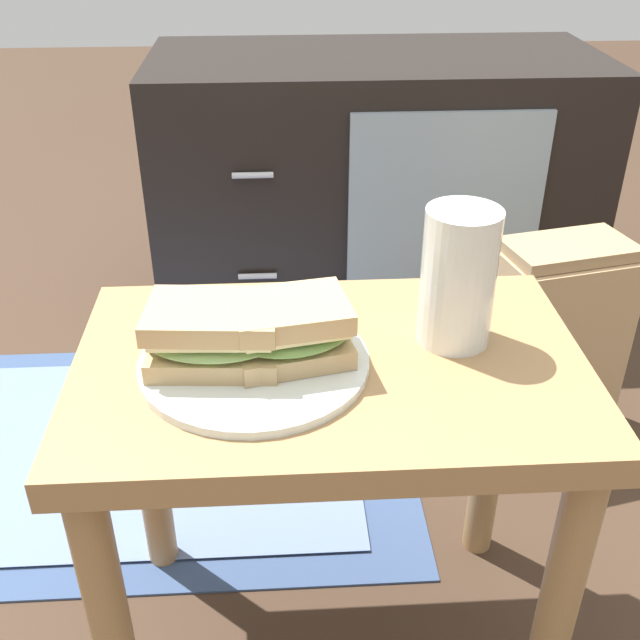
# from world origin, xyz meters

# --- Properties ---
(ground_plane) EXTENTS (8.00, 8.00, 0.00)m
(ground_plane) POSITION_xyz_m (0.00, 0.00, 0.00)
(ground_plane) COLOR #3D2B1E
(side_table) EXTENTS (0.56, 0.36, 0.46)m
(side_table) POSITION_xyz_m (0.00, 0.00, 0.37)
(side_table) COLOR #A37A4C
(side_table) RESTS_ON ground
(tv_cabinet) EXTENTS (0.96, 0.46, 0.58)m
(tv_cabinet) POSITION_xyz_m (0.17, 0.95, 0.29)
(tv_cabinet) COLOR black
(tv_cabinet) RESTS_ON ground
(area_rug) EXTENTS (1.08, 0.66, 0.01)m
(area_rug) POSITION_xyz_m (-0.37, 0.40, 0.00)
(area_rug) COLOR #384C72
(area_rug) RESTS_ON ground
(plate) EXTENTS (0.25, 0.25, 0.01)m
(plate) POSITION_xyz_m (-0.08, -0.01, 0.47)
(plate) COLOR silver
(plate) RESTS_ON side_table
(sandwich_front) EXTENTS (0.15, 0.11, 0.07)m
(sandwich_front) POSITION_xyz_m (-0.12, -0.01, 0.50)
(sandwich_front) COLOR tan
(sandwich_front) RESTS_ON plate
(sandwich_back) EXTENTS (0.15, 0.12, 0.07)m
(sandwich_back) POSITION_xyz_m (-0.04, -0.01, 0.50)
(sandwich_back) COLOR tan
(sandwich_back) RESTS_ON plate
(beer_glass) EXTENTS (0.08, 0.08, 0.16)m
(beer_glass) POSITION_xyz_m (0.14, 0.03, 0.54)
(beer_glass) COLOR silver
(beer_glass) RESTS_ON side_table
(paper_bag) EXTENTS (0.25, 0.19, 0.39)m
(paper_bag) POSITION_xyz_m (0.43, 0.43, 0.19)
(paper_bag) COLOR tan
(paper_bag) RESTS_ON ground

